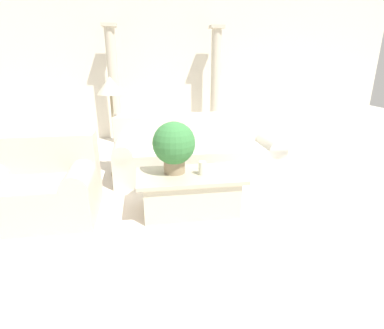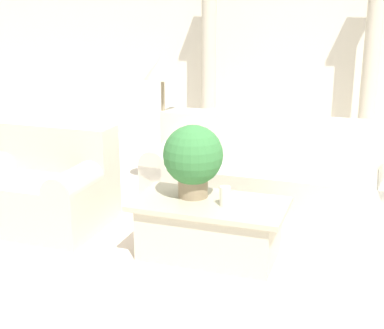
{
  "view_description": "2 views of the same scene",
  "coord_description": "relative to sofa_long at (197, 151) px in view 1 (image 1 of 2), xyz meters",
  "views": [
    {
      "loc": [
        -0.56,
        -3.42,
        1.66
      ],
      "look_at": [
        -0.02,
        -0.02,
        0.45
      ],
      "focal_mm": 28.0,
      "sensor_mm": 36.0,
      "label": 1
    },
    {
      "loc": [
        1.05,
        -4.05,
        1.9
      ],
      "look_at": [
        -0.34,
        -0.06,
        0.65
      ],
      "focal_mm": 50.0,
      "sensor_mm": 36.0,
      "label": 2
    }
  ],
  "objects": [
    {
      "name": "ground_plane",
      "position": [
        -0.2,
        -0.84,
        -0.35
      ],
      "size": [
        16.0,
        16.0,
        0.0
      ],
      "primitive_type": "plane",
      "color": "silver"
    },
    {
      "name": "wall_back",
      "position": [
        -0.2,
        2.52,
        1.25
      ],
      "size": [
        10.0,
        0.06,
        3.2
      ],
      "color": "silver",
      "rests_on": "ground_plane"
    },
    {
      "name": "sofa_long",
      "position": [
        0.0,
        0.0,
        0.0
      ],
      "size": [
        2.44,
        0.87,
        0.88
      ],
      "color": "beige",
      "rests_on": "ground_plane"
    },
    {
      "name": "loveseat",
      "position": [
        -1.93,
        -1.01,
        0.01
      ],
      "size": [
        1.2,
        0.87,
        0.88
      ],
      "color": "beige",
      "rests_on": "ground_plane"
    },
    {
      "name": "coffee_table",
      "position": [
        -0.29,
        -1.18,
        -0.12
      ],
      "size": [
        1.19,
        0.65,
        0.45
      ],
      "color": "beige",
      "rests_on": "ground_plane"
    },
    {
      "name": "potted_plant",
      "position": [
        -0.46,
        -1.1,
        0.43
      ],
      "size": [
        0.47,
        0.47,
        0.58
      ],
      "color": "#937F60",
      "rests_on": "coffee_table"
    },
    {
      "name": "pillar_candle",
      "position": [
        -0.16,
        -1.22,
        0.18
      ],
      "size": [
        0.08,
        0.08,
        0.15
      ],
      "color": "silver",
      "rests_on": "coffee_table"
    },
    {
      "name": "floor_lamp",
      "position": [
        -1.21,
        0.14,
        0.9
      ],
      "size": [
        0.37,
        0.37,
        1.44
      ],
      "color": "gray",
      "rests_on": "ground_plane"
    },
    {
      "name": "column_left",
      "position": [
        -1.33,
        2.09,
        0.83
      ],
      "size": [
        0.28,
        0.28,
        2.3
      ],
      "color": "beige",
      "rests_on": "ground_plane"
    },
    {
      "name": "column_right",
      "position": [
        0.75,
        2.09,
        0.83
      ],
      "size": [
        0.28,
        0.28,
        2.3
      ],
      "color": "beige",
      "rests_on": "ground_plane"
    }
  ]
}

